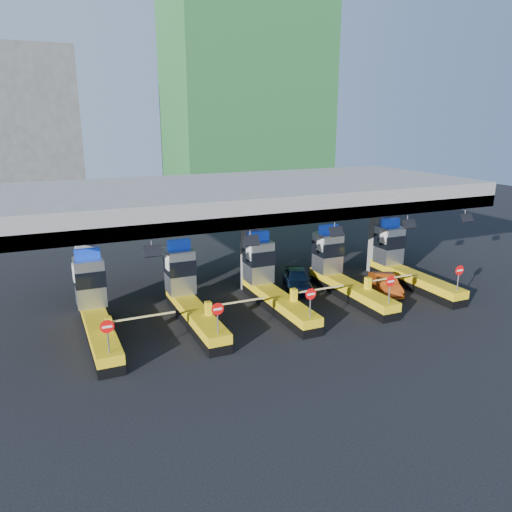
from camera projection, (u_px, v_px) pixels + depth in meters
name	position (u px, v px, depth m)	size (l,w,h in m)	color
ground	(271.00, 305.00, 29.85)	(120.00, 120.00, 0.00)	black
toll_canopy	(251.00, 197.00, 30.74)	(28.00, 12.09, 7.00)	slate
toll_lane_far_left	(95.00, 307.00, 25.80)	(4.43, 8.00, 4.16)	black
toll_lane_left	(188.00, 294.00, 27.76)	(4.43, 8.00, 4.16)	black
toll_lane_center	(269.00, 282.00, 29.73)	(4.43, 8.00, 4.16)	black
toll_lane_right	(340.00, 272.00, 31.69)	(4.43, 8.00, 4.16)	black
toll_lane_far_right	(403.00, 263.00, 33.65)	(4.43, 8.00, 4.16)	black
bg_building_scaffold	(246.00, 90.00, 58.98)	(18.00, 12.00, 28.00)	#1E5926
bg_building_concrete	(9.00, 136.00, 53.62)	(14.00, 10.00, 18.00)	#4C4C49
van	(297.00, 279.00, 32.46)	(1.65, 4.09, 1.39)	black
red_car	(385.00, 284.00, 31.87)	(1.26, 3.62, 1.19)	#BF430E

